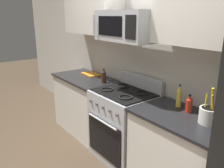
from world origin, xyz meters
name	(u,v)px	position (x,y,z in m)	size (l,w,h in m)	color
wall_back	(147,59)	(0.00, 1.01, 1.30)	(8.00, 0.10, 2.60)	beige
counter_left	(86,104)	(-0.96, 0.63, 0.46)	(1.15, 0.63, 0.91)	silver
range_oven	(124,124)	(0.00, 0.63, 0.47)	(0.76, 0.67, 1.09)	#B2B5BA
counter_right	(178,156)	(0.87, 0.63, 0.46)	(0.97, 0.63, 0.91)	silver
microwave	(127,26)	(0.00, 0.66, 1.73)	(0.80, 0.44, 0.35)	#B2B5BA
upper_cabinets_left	(92,9)	(-0.97, 0.79, 1.95)	(1.14, 0.34, 0.74)	silver
upper_cabinets_right	(204,4)	(0.88, 0.79, 1.95)	(0.96, 0.34, 0.74)	silver
utensil_crock	(209,115)	(1.12, 0.69, 0.99)	(0.18, 0.18, 0.34)	white
cutting_board	(91,74)	(-1.05, 0.80, 0.92)	(0.33, 0.20, 0.02)	orange
bottle_oil	(179,97)	(0.70, 0.80, 1.02)	(0.06, 0.06, 0.24)	gold
bottle_soy	(104,76)	(-0.54, 0.70, 1.00)	(0.07, 0.07, 0.21)	#382314
bottle_hot_sauce	(189,104)	(0.86, 0.76, 0.99)	(0.06, 0.06, 0.18)	red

